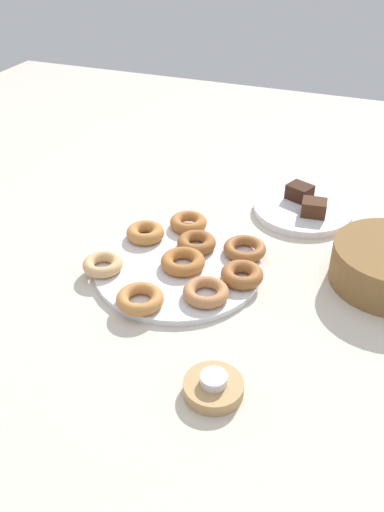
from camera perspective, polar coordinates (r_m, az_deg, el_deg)
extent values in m
plane|color=beige|center=(1.06, -1.52, -1.57)|extent=(2.40, 2.40, 0.00)
cylinder|color=silver|center=(1.05, -1.52, -1.29)|extent=(0.33, 0.33, 0.01)
torus|color=#B27547|center=(0.97, 1.49, -3.87)|extent=(0.11, 0.11, 0.02)
torus|color=#995B2D|center=(1.08, 5.64, 0.77)|extent=(0.12, 0.12, 0.02)
torus|color=#BC7A3D|center=(0.96, -5.57, -4.56)|extent=(0.11, 0.11, 0.02)
torus|color=tan|center=(1.05, -9.49, -0.90)|extent=(0.11, 0.11, 0.02)
torus|color=#AD6B33|center=(1.04, -1.01, -0.66)|extent=(0.11, 0.11, 0.02)
torus|color=#995B2D|center=(1.01, 5.38, -1.94)|extent=(0.11, 0.11, 0.03)
torus|color=#BC7A3D|center=(1.13, -5.00, 2.49)|extent=(0.11, 0.11, 0.03)
torus|color=#995B2D|center=(1.10, 0.48, 1.44)|extent=(0.11, 0.11, 0.02)
torus|color=#AD6B33|center=(1.16, -0.39, 3.59)|extent=(0.11, 0.11, 0.02)
cylinder|color=silver|center=(1.27, 11.70, 4.85)|extent=(0.23, 0.23, 0.02)
cube|color=#381E14|center=(1.29, 11.39, 6.70)|extent=(0.06, 0.07, 0.04)
cube|color=#472819|center=(1.23, 12.87, 5.04)|extent=(0.05, 0.06, 0.04)
cylinder|color=tan|center=(0.82, 2.29, -13.85)|extent=(0.09, 0.09, 0.02)
cylinder|color=silver|center=(0.81, 2.32, -12.99)|extent=(0.04, 0.04, 0.02)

